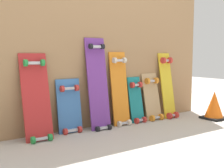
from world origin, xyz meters
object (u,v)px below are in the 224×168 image
at_px(skateboard_orange, 120,92).
at_px(skateboard_yellow, 168,88).
at_px(skateboard_red, 37,101).
at_px(skateboard_blue, 70,109).
at_px(skateboard_natural, 152,99).
at_px(traffic_cone, 214,105).
at_px(skateboard_purple, 98,87).
at_px(skateboard_teal, 137,103).

bearing_deg(skateboard_orange, skateboard_yellow, -1.69).
height_order(skateboard_red, skateboard_blue, skateboard_red).
xyz_separation_m(skateboard_natural, skateboard_yellow, (0.22, -0.01, 0.11)).
height_order(skateboard_red, skateboard_yellow, skateboard_yellow).
bearing_deg(skateboard_blue, traffic_cone, -13.91).
relative_size(skateboard_red, skateboard_orange, 0.98).
bearing_deg(skateboard_purple, traffic_cone, -15.56).
bearing_deg(skateboard_blue, skateboard_teal, -1.56).
relative_size(skateboard_teal, skateboard_natural, 0.95).
distance_m(skateboard_natural, skateboard_yellow, 0.25).
height_order(skateboard_red, traffic_cone, skateboard_red).
relative_size(skateboard_purple, skateboard_orange, 1.17).
distance_m(skateboard_blue, skateboard_natural, 1.00).
xyz_separation_m(skateboard_blue, skateboard_teal, (0.78, -0.02, -0.01)).
height_order(skateboard_red, skateboard_orange, skateboard_orange).
relative_size(skateboard_blue, skateboard_yellow, 0.70).
height_order(skateboard_purple, skateboard_teal, skateboard_purple).
bearing_deg(skateboard_natural, skateboard_blue, 178.46).
xyz_separation_m(skateboard_teal, traffic_cone, (0.82, -0.38, -0.06)).
bearing_deg(traffic_cone, skateboard_natural, 148.39).
distance_m(skateboard_teal, skateboard_yellow, 0.46).
relative_size(skateboard_red, traffic_cone, 2.55).
bearing_deg(skateboard_blue, skateboard_orange, -1.85).
bearing_deg(skateboard_red, skateboard_teal, 1.40).
bearing_deg(skateboard_natural, skateboard_teal, 178.53).
xyz_separation_m(skateboard_teal, skateboard_yellow, (0.45, -0.02, 0.13)).
xyz_separation_m(skateboard_purple, skateboard_natural, (0.71, 0.01, -0.18)).
distance_m(skateboard_red, skateboard_natural, 1.33).
relative_size(skateboard_teal, traffic_cone, 1.75).
bearing_deg(skateboard_teal, skateboard_purple, -178.72).
bearing_deg(skateboard_teal, skateboard_yellow, -2.12).
distance_m(skateboard_red, skateboard_orange, 0.89).
height_order(skateboard_purple, skateboard_yellow, skateboard_purple).
distance_m(skateboard_red, skateboard_yellow, 1.55).
distance_m(skateboard_blue, skateboard_orange, 0.58).
height_order(skateboard_purple, skateboard_natural, skateboard_purple).
distance_m(skateboard_blue, traffic_cone, 1.65).
height_order(skateboard_teal, skateboard_yellow, skateboard_yellow).
height_order(skateboard_blue, traffic_cone, skateboard_blue).
relative_size(skateboard_orange, skateboard_yellow, 1.02).
bearing_deg(skateboard_red, skateboard_orange, 1.94).
relative_size(skateboard_orange, skateboard_natural, 1.41).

